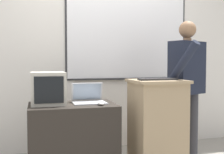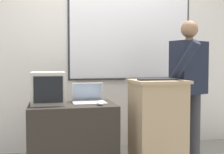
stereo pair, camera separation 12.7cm
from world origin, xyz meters
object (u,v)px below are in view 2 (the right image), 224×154
at_px(lectern_podium, 157,126).
at_px(person_presenter, 189,81).
at_px(laptop, 88,97).
at_px(crt_monitor, 48,88).
at_px(side_desk, 72,139).
at_px(computer_mouse_by_laptop, 100,104).
at_px(wireless_keyboard, 157,79).

distance_m(lectern_podium, person_presenter, 0.67).
height_order(lectern_podium, laptop, lectern_podium).
relative_size(person_presenter, laptop, 4.82).
xyz_separation_m(lectern_podium, crt_monitor, (-1.11, 0.21, 0.41)).
distance_m(laptop, crt_monitor, 0.43).
height_order(side_desk, crt_monitor, crt_monitor).
distance_m(lectern_podium, laptop, 0.78).
xyz_separation_m(side_desk, computer_mouse_by_laptop, (0.26, -0.17, 0.39)).
height_order(lectern_podium, wireless_keyboard, wireless_keyboard).
relative_size(person_presenter, crt_monitor, 3.83).
height_order(side_desk, computer_mouse_by_laptop, computer_mouse_by_laptop).
bearing_deg(lectern_podium, crt_monitor, 169.26).
xyz_separation_m(side_desk, laptop, (0.18, 0.06, 0.43)).
bearing_deg(laptop, lectern_podium, -16.58).
distance_m(lectern_podium, crt_monitor, 1.20).
height_order(laptop, computer_mouse_by_laptop, laptop).
xyz_separation_m(wireless_keyboard, crt_monitor, (-1.08, 0.28, -0.09)).
relative_size(laptop, crt_monitor, 0.80).
relative_size(side_desk, laptop, 2.56).
relative_size(wireless_keyboard, computer_mouse_by_laptop, 4.00).
distance_m(side_desk, wireless_keyboard, 1.07).
xyz_separation_m(side_desk, crt_monitor, (-0.24, 0.07, 0.53)).
distance_m(laptop, wireless_keyboard, 0.75).
height_order(lectern_podium, crt_monitor, crt_monitor).
bearing_deg(wireless_keyboard, lectern_podium, 69.83).
distance_m(person_presenter, laptop, 1.16).
distance_m(side_desk, person_presenter, 1.45).
xyz_separation_m(lectern_podium, laptop, (-0.69, 0.21, 0.30)).
xyz_separation_m(lectern_podium, wireless_keyboard, (-0.02, -0.07, 0.50)).
height_order(person_presenter, wireless_keyboard, person_presenter).
height_order(side_desk, wireless_keyboard, wireless_keyboard).
relative_size(lectern_podium, person_presenter, 0.60).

